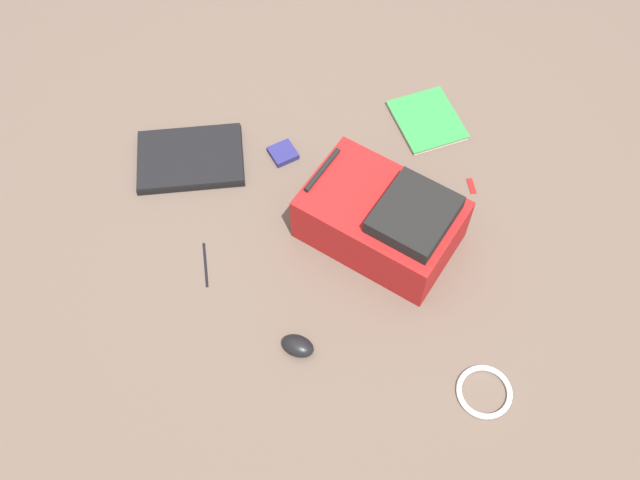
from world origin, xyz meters
name	(u,v)px	position (x,y,z in m)	size (l,w,h in m)	color
ground_plane	(314,253)	(0.00, 0.00, 0.00)	(3.92, 3.92, 0.00)	brown
backpack	(383,219)	(-0.21, -0.03, 0.10)	(0.52, 0.51, 0.22)	maroon
laptop	(190,158)	(0.34, -0.40, 0.02)	(0.35, 0.25, 0.03)	black
book_blue	(427,120)	(-0.45, -0.44, 0.01)	(0.24, 0.27, 0.02)	silver
computer_mouse	(298,346)	(0.09, 0.30, 0.02)	(0.06, 0.09, 0.04)	black
cable_coil	(484,392)	(-0.39, 0.50, 0.01)	(0.15, 0.15, 0.02)	silver
pen_black	(205,264)	(0.33, -0.01, 0.00)	(0.01, 0.01, 0.15)	black
earbud_pouch	(283,153)	(0.04, -0.38, 0.01)	(0.08, 0.08, 0.02)	navy
usb_stick	(472,186)	(-0.53, -0.16, 0.00)	(0.02, 0.06, 0.01)	#B21919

